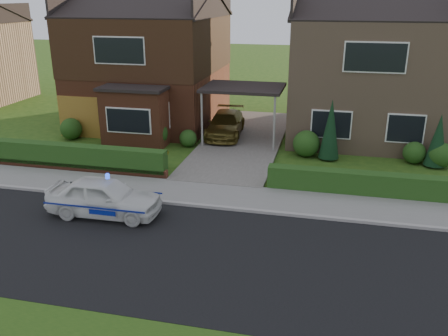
% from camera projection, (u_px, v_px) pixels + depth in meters
% --- Properties ---
extents(ground, '(120.00, 120.00, 0.00)m').
position_uv_depth(ground, '(170.00, 251.00, 13.49)').
color(ground, '#244B14').
rests_on(ground, ground).
extents(road, '(60.00, 6.00, 0.02)m').
position_uv_depth(road, '(170.00, 251.00, 13.49)').
color(road, black).
rests_on(road, ground).
extents(kerb, '(60.00, 0.16, 0.12)m').
position_uv_depth(kerb, '(199.00, 206.00, 16.26)').
color(kerb, '#9E9993').
rests_on(kerb, ground).
extents(sidewalk, '(60.00, 2.00, 0.10)m').
position_uv_depth(sidewalk, '(207.00, 194.00, 17.22)').
color(sidewalk, slate).
rests_on(sidewalk, ground).
extents(driveway, '(3.80, 12.00, 0.12)m').
position_uv_depth(driveway, '(243.00, 141.00, 23.53)').
color(driveway, '#666059').
rests_on(driveway, ground).
extents(house_left, '(7.50, 9.53, 7.25)m').
position_uv_depth(house_left, '(151.00, 54.00, 26.11)').
color(house_left, brown).
rests_on(house_left, ground).
extents(house_right, '(7.50, 8.06, 7.25)m').
position_uv_depth(house_right, '(368.00, 63.00, 23.82)').
color(house_right, '#9D7D60').
rests_on(house_right, ground).
extents(carport_link, '(3.80, 3.00, 2.77)m').
position_uv_depth(carport_link, '(243.00, 89.00, 22.60)').
color(carport_link, black).
rests_on(carport_link, ground).
extents(garage_door, '(2.20, 0.10, 2.10)m').
position_uv_depth(garage_door, '(79.00, 117.00, 23.97)').
color(garage_door, '#8A5E1E').
rests_on(garage_door, ground).
extents(dwarf_wall, '(7.70, 0.25, 0.36)m').
position_uv_depth(dwarf_wall, '(79.00, 168.00, 19.49)').
color(dwarf_wall, brown).
rests_on(dwarf_wall, ground).
extents(hedge_left, '(7.50, 0.55, 0.90)m').
position_uv_depth(hedge_left, '(81.00, 170.00, 19.69)').
color(hedge_left, '#133B15').
rests_on(hedge_left, ground).
extents(hedge_right, '(7.50, 0.55, 0.80)m').
position_uv_depth(hedge_right, '(371.00, 196.00, 17.17)').
color(hedge_right, '#133B15').
rests_on(hedge_right, ground).
extents(shrub_left_far, '(1.08, 1.08, 1.08)m').
position_uv_depth(shrub_left_far, '(71.00, 129.00, 23.78)').
color(shrub_left_far, '#133B15').
rests_on(shrub_left_far, ground).
extents(shrub_left_mid, '(1.32, 1.32, 1.32)m').
position_uv_depth(shrub_left_mid, '(154.00, 133.00, 22.61)').
color(shrub_left_mid, '#133B15').
rests_on(shrub_left_mid, ground).
extents(shrub_left_near, '(0.84, 0.84, 0.84)m').
position_uv_depth(shrub_left_near, '(188.00, 138.00, 22.63)').
color(shrub_left_near, '#133B15').
rests_on(shrub_left_near, ground).
extents(shrub_right_near, '(1.20, 1.20, 1.20)m').
position_uv_depth(shrub_right_near, '(306.00, 144.00, 21.21)').
color(shrub_right_near, '#133B15').
rests_on(shrub_right_near, ground).
extents(shrub_right_mid, '(0.96, 0.96, 0.96)m').
position_uv_depth(shrub_right_mid, '(414.00, 153.00, 20.38)').
color(shrub_right_mid, '#133B15').
rests_on(shrub_right_mid, ground).
extents(shrub_right_far, '(1.08, 1.08, 1.08)m').
position_uv_depth(shrub_right_far, '(441.00, 155.00, 19.87)').
color(shrub_right_far, '#133B15').
rests_on(shrub_right_far, ground).
extents(conifer_a, '(0.90, 0.90, 2.60)m').
position_uv_depth(conifer_a, '(330.00, 131.00, 20.58)').
color(conifer_a, black).
rests_on(conifer_a, ground).
extents(conifer_b, '(0.90, 0.90, 2.20)m').
position_uv_depth(conifer_b, '(438.00, 142.00, 19.72)').
color(conifer_b, black).
rests_on(conifer_b, ground).
extents(police_car, '(3.46, 3.79, 1.45)m').
position_uv_depth(police_car, '(104.00, 197.00, 15.50)').
color(police_car, white).
rests_on(police_car, ground).
extents(driveway_car, '(1.96, 4.20, 1.19)m').
position_uv_depth(driveway_car, '(226.00, 124.00, 24.01)').
color(driveway_car, brown).
rests_on(driveway_car, driveway).
extents(potted_plant_a, '(0.51, 0.42, 0.82)m').
position_uv_depth(potted_plant_a, '(103.00, 158.00, 19.90)').
color(potted_plant_a, gray).
rests_on(potted_plant_a, ground).
extents(potted_plant_b, '(0.52, 0.50, 0.74)m').
position_uv_depth(potted_plant_b, '(164.00, 160.00, 19.87)').
color(potted_plant_b, gray).
rests_on(potted_plant_b, ground).
extents(potted_plant_c, '(0.49, 0.49, 0.77)m').
position_uv_depth(potted_plant_c, '(128.00, 160.00, 19.79)').
color(potted_plant_c, gray).
rests_on(potted_plant_c, ground).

